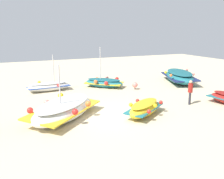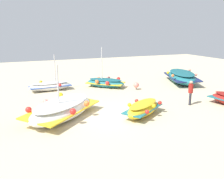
{
  "view_description": "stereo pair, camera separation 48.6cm",
  "coord_description": "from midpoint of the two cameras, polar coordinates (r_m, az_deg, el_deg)",
  "views": [
    {
      "loc": [
        6.3,
        13.97,
        5.19
      ],
      "look_at": [
        -1.17,
        -2.49,
        0.9
      ],
      "focal_mm": 41.5,
      "sensor_mm": 36.0,
      "label": 1
    },
    {
      "loc": [
        5.85,
        14.16,
        5.19
      ],
      "look_at": [
        -1.17,
        -2.49,
        0.9
      ],
      "focal_mm": 41.5,
      "sensor_mm": 36.0,
      "label": 2
    }
  ],
  "objects": [
    {
      "name": "fishing_boat_1",
      "position": [
        26.06,
        14.07,
        2.82
      ],
      "size": [
        4.13,
        5.93,
        1.19
      ],
      "rotation": [
        0.0,
        0.0,
        4.34
      ],
      "color": "#1E6670",
      "rests_on": "ground_plane"
    },
    {
      "name": "fishing_boat_0",
      "position": [
        23.27,
        -2.38,
        1.53
      ],
      "size": [
        3.47,
        3.36,
        3.62
      ],
      "rotation": [
        0.0,
        0.0,
        2.39
      ],
      "color": "#1E6670",
      "rests_on": "ground_plane"
    },
    {
      "name": "ground_plane",
      "position": [
        16.18,
        -0.99,
        -5.36
      ],
      "size": [
        58.14,
        58.14,
        0.0
      ],
      "primitive_type": "plane",
      "color": "beige"
    },
    {
      "name": "person_walking",
      "position": [
        18.62,
        16.15,
        -0.23
      ],
      "size": [
        0.32,
        0.32,
        1.71
      ],
      "rotation": [
        0.0,
        0.0,
        5.4
      ],
      "color": "#2D2D38",
      "rests_on": "ground_plane"
    },
    {
      "name": "fishing_boat_5",
      "position": [
        15.87,
        6.28,
        -4.13
      ],
      "size": [
        3.43,
        2.89,
        0.85
      ],
      "rotation": [
        0.0,
        0.0,
        0.61
      ],
      "color": "gold",
      "rests_on": "ground_plane"
    },
    {
      "name": "fishing_boat_6",
      "position": [
        22.57,
        -14.34,
        0.68
      ],
      "size": [
        3.7,
        1.53,
        3.05
      ],
      "rotation": [
        0.0,
        0.0,
        0.08
      ],
      "color": "white",
      "rests_on": "ground_plane"
    },
    {
      "name": "mooring_buoy_0",
      "position": [
        22.44,
        4.47,
        1.02
      ],
      "size": [
        0.49,
        0.49,
        0.66
      ],
      "color": "#3F3F42",
      "rests_on": "ground_plane"
    },
    {
      "name": "fishing_boat_2",
      "position": [
        15.49,
        -11.44,
        -4.3
      ],
      "size": [
        5.41,
        5.25,
        3.28
      ],
      "rotation": [
        0.0,
        0.0,
        3.89
      ],
      "color": "white",
      "rests_on": "ground_plane"
    }
  ]
}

